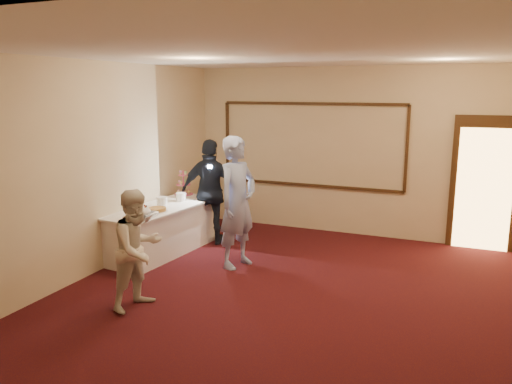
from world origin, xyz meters
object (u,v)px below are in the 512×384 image
at_px(cupcake_stand, 183,185).
at_px(tart, 158,210).
at_px(woman, 138,249).
at_px(plate_stack_a, 162,201).
at_px(plate_stack_b, 181,197).
at_px(pavlova_tray, 141,213).
at_px(guest, 211,192).
at_px(buffet_table, 163,229).
at_px(man, 237,202).

xyz_separation_m(cupcake_stand, tart, (0.29, -1.25, -0.14)).
xyz_separation_m(cupcake_stand, woman, (1.03, -2.78, -0.21)).
distance_m(plate_stack_a, plate_stack_b, 0.42).
relative_size(pavlova_tray, woman, 0.35).
height_order(plate_stack_a, guest, guest).
distance_m(tart, guest, 1.14).
xyz_separation_m(buffet_table, guest, (0.49, 0.76, 0.51)).
distance_m(cupcake_stand, guest, 0.67).
xyz_separation_m(buffet_table, pavlova_tray, (0.14, -0.75, 0.46)).
bearing_deg(buffet_table, cupcake_stand, 99.13).
bearing_deg(pavlova_tray, guest, 76.92).
bearing_deg(plate_stack_a, plate_stack_b, 75.53).
distance_m(plate_stack_b, guest, 0.52).
height_order(tart, guest, guest).
xyz_separation_m(pavlova_tray, plate_stack_b, (-0.05, 1.19, -0.00)).
bearing_deg(buffet_table, pavlova_tray, -79.29).
xyz_separation_m(pavlova_tray, cupcake_stand, (-0.29, 1.68, 0.09)).
height_order(pavlova_tray, cupcake_stand, cupcake_stand).
relative_size(plate_stack_b, guest, 0.10).
bearing_deg(plate_stack_b, buffet_table, -101.67).
bearing_deg(cupcake_stand, plate_stack_a, -81.35).
height_order(cupcake_stand, guest, guest).
distance_m(buffet_table, woman, 2.08).
bearing_deg(plate_stack_b, plate_stack_a, -104.47).
height_order(plate_stack_b, woman, woman).
relative_size(man, guest, 1.09).
distance_m(buffet_table, man, 1.50).
bearing_deg(man, woman, -179.37).
relative_size(plate_stack_b, man, 0.09).
height_order(plate_stack_b, man, man).
bearing_deg(pavlova_tray, buffet_table, 100.71).
xyz_separation_m(buffet_table, plate_stack_a, (-0.01, 0.04, 0.46)).
bearing_deg(buffet_table, plate_stack_a, 110.79).
distance_m(cupcake_stand, plate_stack_a, 0.91).
bearing_deg(woman, plate_stack_a, 38.11).
relative_size(buffet_table, man, 1.13).
bearing_deg(plate_stack_a, cupcake_stand, 98.65).
distance_m(buffet_table, plate_stack_a, 0.46).
xyz_separation_m(pavlova_tray, man, (1.23, 0.67, 0.13)).
bearing_deg(tart, plate_stack_b, 93.35).
height_order(plate_stack_b, tart, plate_stack_b).
relative_size(tart, man, 0.16).
relative_size(tart, guest, 0.17).
xyz_separation_m(plate_stack_a, guest, (0.51, 0.72, 0.05)).
bearing_deg(tart, man, 10.89).
relative_size(plate_stack_a, woman, 0.12).
bearing_deg(tart, guest, 71.68).
relative_size(pavlova_tray, plate_stack_a, 2.94).
relative_size(cupcake_stand, guest, 0.27).
bearing_deg(man, plate_stack_a, 101.32).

